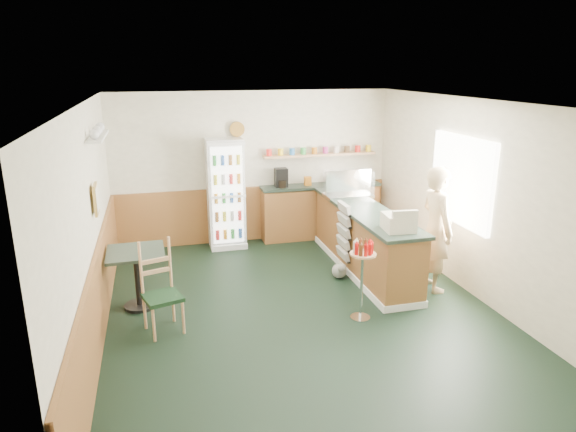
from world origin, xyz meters
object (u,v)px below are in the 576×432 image
object	(u,v)px
cafe_table	(137,268)
cash_register	(398,222)
shopkeeper	(436,229)
cafe_chair	(162,284)
drinks_fridge	(226,194)
condiment_stand	(362,266)
display_case	(348,184)

from	to	relation	value
cafe_table	cash_register	bearing A→B (deg)	-10.77
shopkeeper	cafe_chair	world-z (taller)	shopkeeper
cafe_table	shopkeeper	bearing A→B (deg)	-6.12
cafe_chair	cash_register	bearing A→B (deg)	-16.28
drinks_fridge	cafe_table	distance (m)	2.63
cafe_table	cafe_chair	distance (m)	0.72
drinks_fridge	condiment_stand	world-z (taller)	drinks_fridge
drinks_fridge	display_case	bearing A→B (deg)	-26.32
display_case	shopkeeper	world-z (taller)	shopkeeper
condiment_stand	cafe_table	world-z (taller)	condiment_stand
cash_register	cafe_chair	distance (m)	3.14
condiment_stand	cafe_table	bearing A→B (deg)	159.11
cash_register	cafe_table	bearing A→B (deg)	175.10
display_case	condiment_stand	world-z (taller)	display_case
drinks_fridge	condiment_stand	bearing A→B (deg)	-68.55
cafe_table	cafe_chair	bearing A→B (deg)	-65.37
drinks_fridge	cafe_chair	size ratio (longest dim) A/B	1.70
drinks_fridge	shopkeeper	size ratio (longest dim) A/B	1.06
cash_register	cafe_table	world-z (taller)	cash_register
cafe_table	drinks_fridge	bearing A→B (deg)	55.12
condiment_stand	cafe_chair	distance (m)	2.47
shopkeeper	display_case	bearing A→B (deg)	23.63
display_case	cafe_table	bearing A→B (deg)	-160.69
condiment_stand	cafe_chair	bearing A→B (deg)	170.97
cash_register	shopkeeper	distance (m)	0.76
display_case	cafe_table	world-z (taller)	display_case
drinks_fridge	cash_register	world-z (taller)	drinks_fridge
cash_register	cafe_chair	xyz separation A→B (m)	(-3.10, -0.01, -0.53)
display_case	cafe_table	size ratio (longest dim) A/B	0.98
cafe_table	display_case	bearing A→B (deg)	19.31
display_case	cafe_chair	xyz separation A→B (m)	(-3.10, -1.85, -0.64)
display_case	cafe_chair	size ratio (longest dim) A/B	0.69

